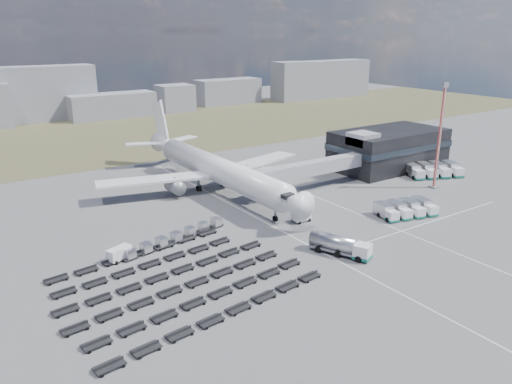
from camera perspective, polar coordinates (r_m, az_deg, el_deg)
ground at (r=89.07m, az=5.65°, el=-5.06°), size 420.00×420.00×0.00m
grass_strip at (r=183.86m, az=-16.87°, el=6.31°), size 420.00×90.00×0.01m
lane_markings at (r=97.21m, az=8.97°, el=-3.18°), size 47.12×110.00×0.01m
terminal at (r=136.09m, az=14.88°, el=4.86°), size 30.40×16.40×11.00m
jet_bridge at (r=111.90m, az=5.35°, el=2.52°), size 30.30×3.80×7.05m
airliner at (r=112.68m, az=-4.81°, el=2.76°), size 51.59×64.53×17.62m
skyline at (r=219.30m, az=-19.26°, el=10.11°), size 320.89×22.52×21.48m
fuel_tanker at (r=82.20m, az=9.58°, el=-6.02°), size 6.46×10.31×3.28m
pushback_tug at (r=95.48m, az=5.20°, el=-2.93°), size 3.53×1.99×1.56m
utility_van at (r=82.30m, az=-15.34°, el=-6.84°), size 4.34×3.08×2.14m
catering_truck at (r=118.17m, az=1.73°, el=1.69°), size 4.47×7.35×3.15m
service_trucks_near at (r=102.35m, az=16.73°, el=-1.85°), size 12.29×8.64×2.48m
service_trucks_far at (r=132.30m, az=19.61°, el=2.39°), size 14.72×11.67×2.88m
uld_row at (r=87.04m, az=-9.12°, el=-5.07°), size 21.01×6.35×1.64m
baggage_dollies at (r=73.68m, az=-9.11°, el=-10.03°), size 37.41×28.97×0.81m
floodlight_mast at (r=120.07m, az=20.24°, el=5.96°), size 2.28×1.85×23.97m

